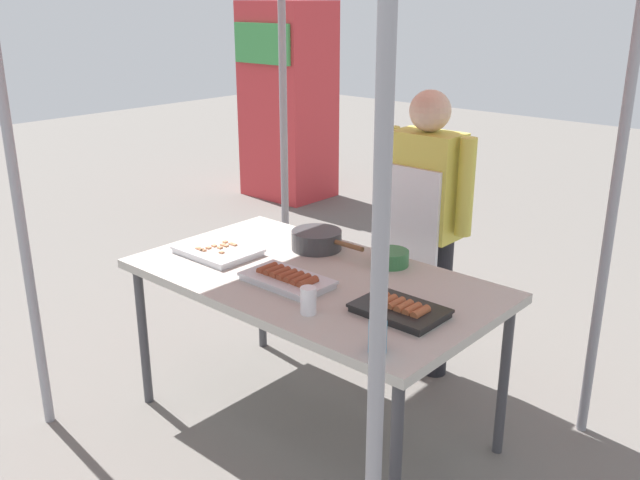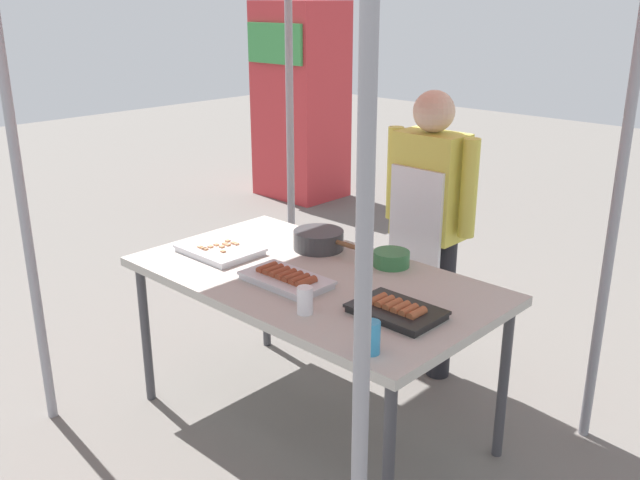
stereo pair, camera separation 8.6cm
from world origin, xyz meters
name	(u,v)px [view 2 (the right image)]	position (x,y,z in m)	size (l,w,h in m)	color
ground_plane	(313,424)	(0.00, 0.00, 0.00)	(18.00, 18.00, 0.00)	#66605B
stall_table	(312,287)	(0.00, 0.00, 0.70)	(1.60, 0.90, 0.75)	#B7B2A8
tray_grilled_sausages	(286,279)	(-0.02, -0.14, 0.77)	(0.38, 0.22, 0.06)	silver
tray_meat_skewers	(220,250)	(-0.51, -0.10, 0.77)	(0.36, 0.27, 0.04)	silver
tray_pork_links	(397,310)	(0.51, -0.07, 0.77)	(0.34, 0.23, 0.05)	black
cooking_wok	(319,239)	(-0.21, 0.27, 0.80)	(0.40, 0.24, 0.09)	#38383A
condiment_bowl	(391,259)	(0.18, 0.33, 0.78)	(0.16, 0.16, 0.07)	#33723F
drink_cup_near_edge	(371,337)	(0.63, -0.36, 0.81)	(0.06, 0.06, 0.12)	#338CBF
drink_cup_by_wok	(305,300)	(0.25, -0.29, 0.80)	(0.06, 0.06, 0.11)	white
vendor_woman	(428,214)	(0.05, 0.78, 0.86)	(0.52, 0.22, 1.47)	black
neighbor_stall_left	(300,101)	(-2.88, 2.82, 0.93)	(0.78, 0.66, 1.86)	#C63338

